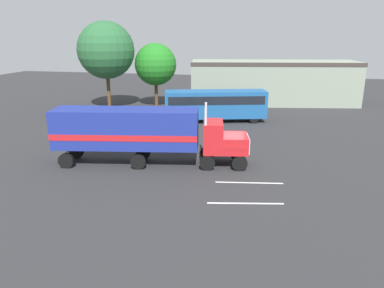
% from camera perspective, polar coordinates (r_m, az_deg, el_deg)
% --- Properties ---
extents(ground_plane, '(120.00, 120.00, 0.00)m').
position_cam_1_polar(ground_plane, '(27.86, 5.31, -2.96)').
color(ground_plane, '#2D2D30').
extents(lane_stripe_near, '(4.37, 0.84, 0.01)m').
position_cam_1_polar(lane_stripe_near, '(24.46, 8.85, -5.95)').
color(lane_stripe_near, silver).
rests_on(lane_stripe_near, ground_plane).
extents(lane_stripe_mid, '(4.35, 0.98, 0.01)m').
position_cam_1_polar(lane_stripe_mid, '(21.61, 8.27, -9.09)').
color(lane_stripe_mid, silver).
rests_on(lane_stripe_mid, ground_plane).
extents(semi_truck, '(14.38, 5.02, 4.50)m').
position_cam_1_polar(semi_truck, '(27.10, -7.86, 1.98)').
color(semi_truck, red).
rests_on(semi_truck, ground_plane).
extents(person_bystander, '(0.34, 0.47, 1.63)m').
position_cam_1_polar(person_bystander, '(29.94, -2.27, 0.30)').
color(person_bystander, '#2D3347').
rests_on(person_bystander, ground_plane).
extents(parked_bus, '(11.28, 5.39, 3.40)m').
position_cam_1_polar(parked_bus, '(40.61, 3.65, 6.36)').
color(parked_bus, '#1E5999').
rests_on(parked_bus, ground_plane).
extents(parked_car, '(4.75, 3.47, 1.57)m').
position_cam_1_polar(parked_car, '(41.01, -15.21, 4.11)').
color(parked_car, '#B7B7BC').
rests_on(parked_car, ground_plane).
extents(tree_left, '(5.39, 5.39, 8.22)m').
position_cam_1_polar(tree_left, '(48.90, -5.68, 12.15)').
color(tree_left, brown).
rests_on(tree_left, ground_plane).
extents(tree_center, '(7.04, 7.04, 10.90)m').
position_cam_1_polar(tree_center, '(48.19, -13.17, 13.95)').
color(tree_center, brown).
rests_on(tree_center, ground_plane).
extents(building_backdrop, '(23.04, 9.75, 5.82)m').
position_cam_1_polar(building_backdrop, '(52.23, 12.46, 9.50)').
color(building_backdrop, gray).
rests_on(building_backdrop, ground_plane).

